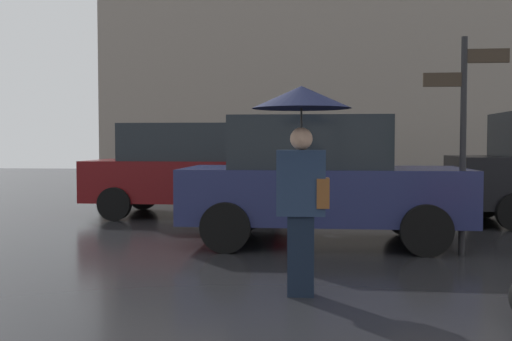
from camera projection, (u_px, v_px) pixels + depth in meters
The scene contains 4 objects.
pedestrian_with_umbrella at pixel (302, 135), 5.72m from camera, with size 0.95×0.95×2.01m.
parked_car_left at pixel (192, 169), 12.10m from camera, with size 4.19×2.07×1.84m.
parked_car_distant at pixel (319, 179), 8.77m from camera, with size 4.04×1.98×1.85m.
street_signpost at pixel (464, 123), 7.80m from camera, with size 1.08×0.08×2.84m.
Camera 1 is at (-0.48, -2.38, 1.48)m, focal length 42.23 mm.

